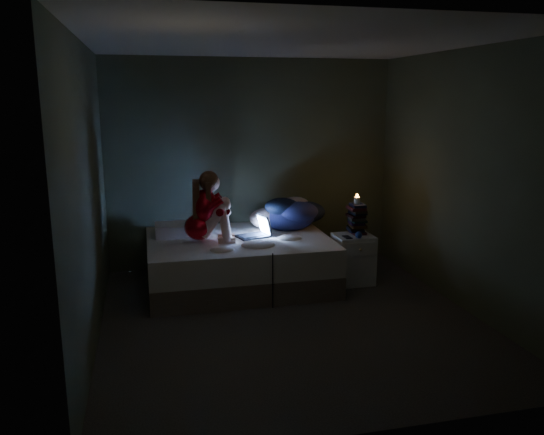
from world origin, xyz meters
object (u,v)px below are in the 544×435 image
object	(u,v)px
bed	(239,261)
candle	(357,200)
laptop	(252,226)
nightstand	(353,259)
woman	(198,207)
phone	(347,237)

from	to	relation	value
bed	candle	world-z (taller)	candle
laptop	nightstand	world-z (taller)	laptop
laptop	nightstand	bearing A→B (deg)	-28.44
bed	laptop	size ratio (longest dim) A/B	5.62
laptop	woman	bearing A→B (deg)	169.26
bed	nightstand	distance (m)	1.33
laptop	nightstand	size ratio (longest dim) A/B	0.63
woman	phone	xyz separation A→B (m)	(1.64, -0.25, -0.38)
phone	laptop	bearing A→B (deg)	161.49
phone	candle	bearing A→B (deg)	42.32
bed	nightstand	size ratio (longest dim) A/B	3.56
bed	nightstand	world-z (taller)	nightstand
nightstand	candle	distance (m)	0.69
nightstand	candle	size ratio (longest dim) A/B	7.16
nightstand	woman	bearing A→B (deg)	173.96
candle	nightstand	bearing A→B (deg)	-126.70
woman	nightstand	world-z (taller)	woman
candle	phone	size ratio (longest dim) A/B	0.57
nightstand	candle	bearing A→B (deg)	52.39
laptop	phone	xyz separation A→B (m)	(1.03, -0.32, -0.11)
nightstand	phone	world-z (taller)	phone
nightstand	bed	bearing A→B (deg)	168.98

